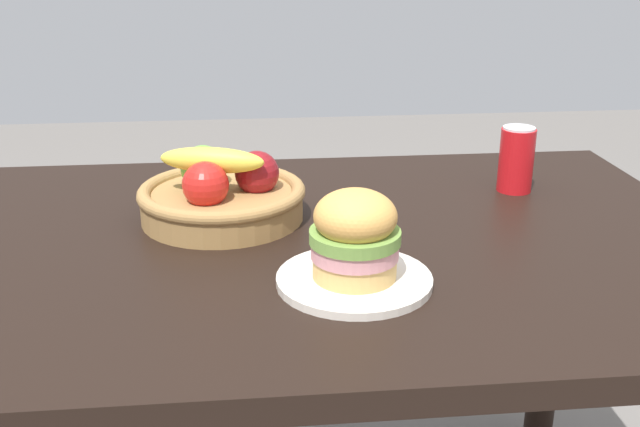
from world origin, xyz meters
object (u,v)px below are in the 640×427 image
(sandwich, at_px, (355,235))
(soda_can, at_px, (516,159))
(fruit_basket, at_px, (222,194))
(plate, at_px, (354,280))

(sandwich, relative_size, soda_can, 1.02)
(soda_can, bearing_deg, fruit_basket, -170.27)
(soda_can, distance_m, fruit_basket, 0.57)
(sandwich, xyz_separation_m, fruit_basket, (-0.19, 0.28, -0.03))
(plate, relative_size, sandwich, 1.73)
(sandwich, distance_m, soda_can, 0.53)
(plate, xyz_separation_m, soda_can, (0.37, 0.38, 0.06))
(fruit_basket, bearing_deg, sandwich, -55.60)
(sandwich, bearing_deg, soda_can, 45.69)
(soda_can, relative_size, fruit_basket, 0.43)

